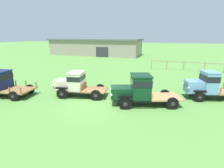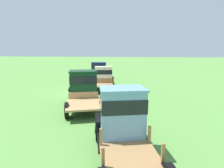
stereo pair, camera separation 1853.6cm
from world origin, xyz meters
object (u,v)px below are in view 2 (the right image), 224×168
vintage_truck_foreground_near (99,70)px  vintage_truck_second_in_line (104,77)px  vintage_truck_midrow_center (83,87)px  vintage_truck_far_side (122,119)px

vintage_truck_foreground_near → vintage_truck_second_in_line: 6.98m
vintage_truck_foreground_near → vintage_truck_midrow_center: (12.23, 1.90, 0.07)m
vintage_truck_foreground_near → vintage_truck_midrow_center: 12.37m
vintage_truck_second_in_line → vintage_truck_midrow_center: size_ratio=0.86×
vintage_truck_foreground_near → vintage_truck_second_in_line: (6.67, 2.07, -0.02)m
vintage_truck_far_side → vintage_truck_second_in_line: bearing=-164.4°
vintage_truck_foreground_near → vintage_truck_far_side: bearing=16.2°
vintage_truck_midrow_center → vintage_truck_foreground_near: bearing=-171.2°
vintage_truck_foreground_near → vintage_truck_midrow_center: size_ratio=1.04×
vintage_truck_midrow_center → vintage_truck_far_side: 6.01m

